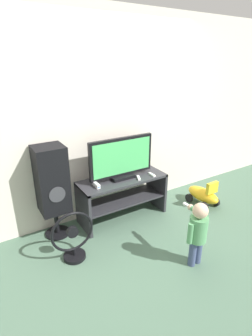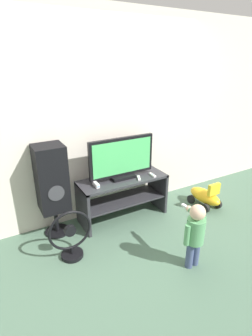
% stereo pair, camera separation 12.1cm
% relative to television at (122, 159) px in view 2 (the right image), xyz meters
% --- Properties ---
extents(ground_plane, '(16.00, 16.00, 0.00)m').
position_rel_television_xyz_m(ground_plane, '(0.00, -0.24, -0.84)').
color(ground_plane, '#4C6B56').
extents(wall_back, '(10.00, 0.06, 2.60)m').
position_rel_television_xyz_m(wall_back, '(0.00, 0.28, 0.46)').
color(wall_back, silver).
rests_on(wall_back, ground_plane).
extents(tv_stand, '(1.17, 0.44, 0.58)m').
position_rel_television_xyz_m(tv_stand, '(0.00, -0.02, -0.46)').
color(tv_stand, '#2D2D33').
rests_on(tv_stand, ground_plane).
extents(television, '(0.89, 0.20, 0.54)m').
position_rel_television_xyz_m(television, '(0.00, 0.00, 0.00)').
color(television, black).
rests_on(television, tv_stand).
extents(game_console, '(0.04, 0.15, 0.05)m').
position_rel_television_xyz_m(game_console, '(-0.40, -0.07, -0.24)').
color(game_console, white).
rests_on(game_console, tv_stand).
extents(remote_primary, '(0.04, 0.13, 0.03)m').
position_rel_television_xyz_m(remote_primary, '(0.38, -0.15, -0.25)').
color(remote_primary, white).
rests_on(remote_primary, tv_stand).
extents(remote_secondary, '(0.09, 0.13, 0.03)m').
position_rel_television_xyz_m(remote_secondary, '(0.17, -0.14, -0.25)').
color(remote_secondary, white).
rests_on(remote_secondary, tv_stand).
extents(child, '(0.27, 0.42, 0.72)m').
position_rel_television_xyz_m(child, '(0.18, -1.18, -0.42)').
color(child, '#3F4C72').
rests_on(child, ground_plane).
extents(speaker_tower, '(0.33, 0.33, 1.13)m').
position_rel_television_xyz_m(speaker_tower, '(-0.89, 0.07, -0.13)').
color(speaker_tower, black).
rests_on(speaker_tower, ground_plane).
extents(floor_fan, '(0.46, 0.24, 0.57)m').
position_rel_television_xyz_m(floor_fan, '(-0.87, -0.45, -0.59)').
color(floor_fan, black).
rests_on(floor_fan, ground_plane).
extents(ride_on_toy, '(0.28, 0.54, 0.41)m').
position_rel_television_xyz_m(ride_on_toy, '(1.19, -0.36, -0.68)').
color(ride_on_toy, gold).
rests_on(ride_on_toy, ground_plane).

